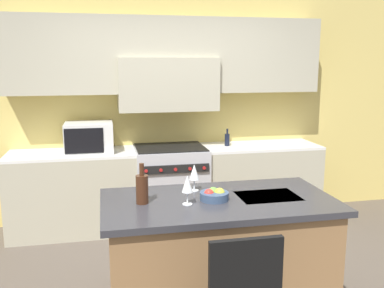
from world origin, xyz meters
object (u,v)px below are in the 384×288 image
Objects in this scene: range_stove at (171,186)px; wine_bottle at (142,188)px; wine_glass_far at (194,173)px; microwave at (89,137)px; fruit_bowl at (214,195)px; wine_glass_near at (187,185)px; oil_bottle_on_counter at (227,139)px.

wine_bottle is at bearing -104.59° from range_stove.
range_stove is 1.81m from wine_glass_far.
microwave is 1.90m from wine_glass_far.
wine_glass_near is at bearing -162.57° from fruit_bowl.
range_stove is at bearing 90.34° from fruit_bowl.
wine_glass_near reaches higher than fruit_bowl.
wine_glass_near is at bearing -113.48° from oil_bottle_on_counter.
oil_bottle_on_counter is at bearing 66.52° from wine_glass_near.
fruit_bowl is at bearing -2.90° from wine_bottle.
range_stove is at bearing 75.41° from wine_bottle.
wine_bottle reaches higher than wine_glass_far.
oil_bottle_on_counter is at bearing 1.00° from microwave.
wine_bottle reaches higher than fruit_bowl.
wine_glass_near is 1.02× the size of fruit_bowl.
wine_glass_near reaches higher than oil_bottle_on_counter.
wine_glass_near is 1.02× the size of oil_bottle_on_counter.
fruit_bowl is at bearing -108.97° from oil_bottle_on_counter.
wine_glass_far is 1.02× the size of oil_bottle_on_counter.
wine_bottle is 1.39× the size of fruit_bowl.
range_stove is 2.00m from fruit_bowl.
wine_bottle is at bearing 163.13° from wine_glass_near.
oil_bottle_on_counter is (0.68, 1.98, 0.03)m from fruit_bowl.
microwave is 1.60m from oil_bottle_on_counter.
fruit_bowl is (0.10, -0.24, -0.11)m from wine_glass_far.
wine_bottle is at bearing -121.31° from oil_bottle_on_counter.
wine_bottle reaches higher than range_stove.
range_stove is 1.09m from microwave.
microwave is 2.52× the size of oil_bottle_on_counter.
range_stove is 1.83× the size of microwave.
oil_bottle_on_counter is at bearing 66.00° from wine_glass_far.
wine_glass_near is (0.30, -0.09, 0.03)m from wine_bottle.
range_stove is 2.06m from wine_bottle.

